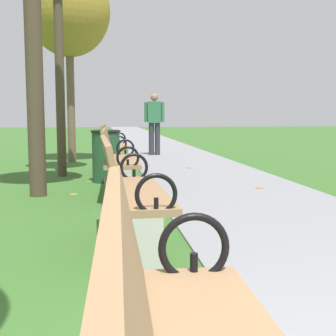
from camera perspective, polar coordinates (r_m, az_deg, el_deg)
The scene contains 8 objects.
paved_walkway at distance 18.99m, azimuth -2.44°, elevation 3.35°, with size 2.30×44.00×0.02m, color gray.
park_bench_2 at distance 3.63m, azimuth -4.89°, elevation -2.93°, with size 0.51×1.61×0.90m.
park_bench_3 at distance 6.13m, azimuth -6.19°, elevation 0.95°, with size 0.52×1.61×0.90m.
park_bench_4 at distance 8.80m, azimuth -6.76°, elevation 2.65°, with size 0.54×1.62×0.90m.
tree_4 at distance 11.11m, azimuth -12.15°, elevation 18.33°, with size 1.85×1.85×4.41m.
pedestrian_walking at distance 12.28m, azimuth -1.70°, elevation 5.86°, with size 0.53×0.26×1.62m.
trash_bin at distance 7.51m, azimuth -7.66°, elevation 1.49°, with size 0.48×0.48×0.84m.
scattered_leaves at distance 6.16m, azimuth -5.93°, elevation -3.50°, with size 4.40×12.12×0.02m.
Camera 1 is at (-0.69, -0.87, 1.08)m, focal length 49.42 mm.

